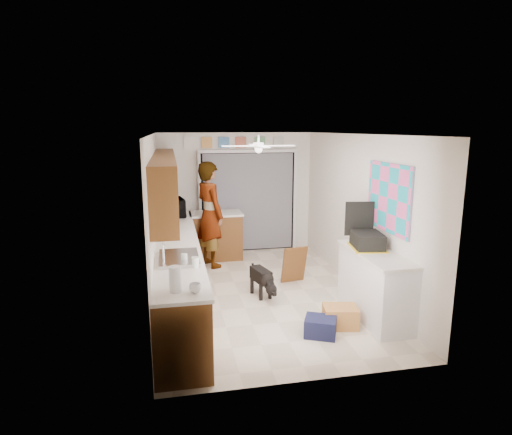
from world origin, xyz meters
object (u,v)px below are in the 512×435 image
suitcase (367,240)px  dog (261,281)px  cup (195,288)px  cardboard_box (340,317)px  navy_crate (321,327)px  microwave (173,208)px  man (210,215)px  paper_towel_roll (175,279)px

suitcase → dog: size_ratio=0.80×
cup → cardboard_box: cup is taller
cardboard_box → dog: 1.49m
cardboard_box → navy_crate: (-0.34, -0.19, -0.02)m
microwave → cup: microwave is taller
man → dog: bearing=176.8°
microwave → suitcase: bearing=-146.2°
cup → paper_towel_roll: size_ratio=0.46×
navy_crate → cup: bearing=-159.3°
microwave → man: (0.68, -0.24, -0.11)m
suitcase → cardboard_box: (-0.54, -0.42, -0.91)m
cardboard_box → navy_crate: cardboard_box is taller
suitcase → man: bearing=137.4°
dog → cup: bearing=-133.4°
navy_crate → dog: (-0.47, 1.44, 0.13)m
cup → suitcase: size_ratio=0.25×
cup → man: size_ratio=0.06×
navy_crate → paper_towel_roll: bearing=-163.2°
paper_towel_roll → man: man is taller
cup → cardboard_box: size_ratio=0.28×
cup → paper_towel_roll: paper_towel_roll is taller
cup → navy_crate: (1.59, 0.60, -0.87)m
suitcase → cup: bearing=-144.7°
man → cup: bearing=148.8°
paper_towel_roll → navy_crate: (1.79, 0.54, -0.96)m
paper_towel_roll → man: bearing=79.2°
cardboard_box → microwave: bearing=123.7°
paper_towel_roll → suitcase: bearing=23.3°
cup → navy_crate: cup is taller
cup → paper_towel_roll: 0.22m
cardboard_box → navy_crate: size_ratio=1.14×
suitcase → cardboard_box: size_ratio=1.14×
dog → man: bearing=95.8°
dog → paper_towel_roll: bearing=-138.3°
cardboard_box → man: bearing=116.0°
man → dog: man is taller
suitcase → navy_crate: suitcase is taller
cup → dog: bearing=61.1°
cup → cardboard_box: (1.94, 0.79, -0.85)m
navy_crate → dog: 1.52m
suitcase → man: size_ratio=0.25×
cardboard_box → dog: bearing=123.0°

